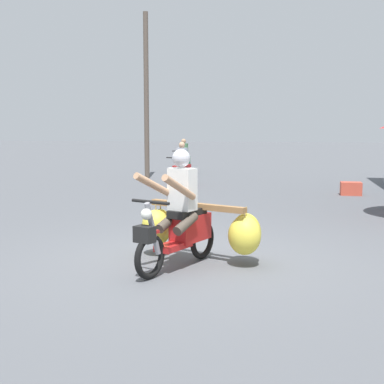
% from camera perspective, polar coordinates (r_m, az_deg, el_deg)
% --- Properties ---
extents(ground_plane, '(120.00, 120.00, 0.00)m').
position_cam_1_polar(ground_plane, '(7.43, -0.51, -7.45)').
color(ground_plane, '#56595E').
extents(motorbike_main_loaded, '(1.90, 1.82, 1.58)m').
position_cam_1_polar(motorbike_main_loaded, '(7.15, 0.49, -3.62)').
color(motorbike_main_loaded, black).
rests_on(motorbike_main_loaded, ground).
extents(motorbike_distant_ahead_left, '(0.56, 1.61, 1.40)m').
position_cam_1_polar(motorbike_distant_ahead_left, '(21.41, -0.94, 3.61)').
color(motorbike_distant_ahead_left, black).
rests_on(motorbike_distant_ahead_left, ground).
extents(motorbike_distant_ahead_right, '(0.62, 1.59, 1.40)m').
position_cam_1_polar(motorbike_distant_ahead_right, '(16.84, -1.15, 2.67)').
color(motorbike_distant_ahead_right, black).
rests_on(motorbike_distant_ahead_right, ground).
extents(produce_crate, '(0.56, 0.40, 0.36)m').
position_cam_1_polar(produce_crate, '(15.07, 16.96, 0.36)').
color(produce_crate, '#CC4C38').
rests_on(produce_crate, ground).
extents(utility_pole, '(0.18, 0.18, 5.96)m').
position_cam_1_polar(utility_pole, '(19.32, -5.01, 10.36)').
color(utility_pole, brown).
rests_on(utility_pole, ground).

